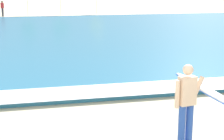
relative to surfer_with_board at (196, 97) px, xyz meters
name	(u,v)px	position (x,y,z in m)	size (l,w,h in m)	color
sea	(60,35)	(-1.23, 17.24, -0.96)	(120.00, 28.00, 0.14)	teal
surf_foam	(102,91)	(-1.23, 3.84, -0.88)	(120.00, 1.42, 0.01)	white
surfer_with_board	(196,97)	(0.00, 0.00, 0.00)	(1.12, 2.48, 1.73)	#284CA3
beachgoer_near_row_left	(2,8)	(-5.64, 33.62, -0.18)	(0.32, 0.20, 1.58)	#383842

